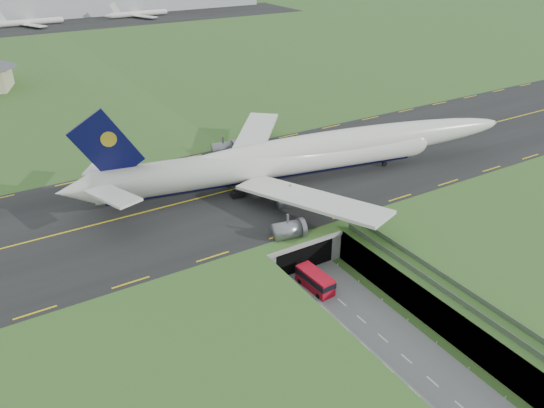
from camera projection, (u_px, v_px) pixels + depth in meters
ground at (331, 294)px, 89.57m from camera, size 900.00×900.00×0.00m
airfield_deck at (332, 279)px, 88.18m from camera, size 800.00×800.00×6.00m
trench_road at (359, 318)px, 83.84m from camera, size 12.00×75.00×0.20m
taxiway at (239, 188)px, 111.76m from camera, size 800.00×44.00×0.18m
tunnel_portal at (279, 233)px, 100.69m from camera, size 17.00×22.30×6.00m
guideway at (471, 309)px, 77.64m from camera, size 3.00×53.00×7.05m
jumbo_jet at (301, 156)px, 112.84m from camera, size 100.55×62.88×21.15m
shuttle_tram at (315, 280)px, 90.08m from camera, size 3.35×7.81×3.12m
cargo_terminal at (25, 6)px, 309.99m from camera, size 320.00×67.00×15.60m
distant_hills at (86, 5)px, 446.85m from camera, size 700.00×91.00×60.00m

